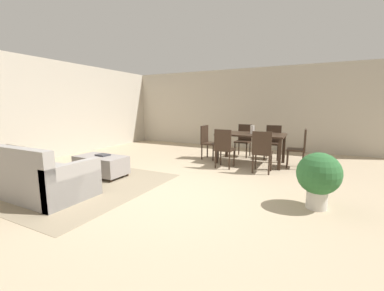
{
  "coord_description": "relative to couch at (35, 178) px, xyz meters",
  "views": [
    {
      "loc": [
        2.07,
        -3.46,
        1.45
      ],
      "look_at": [
        -0.42,
        1.5,
        0.55
      ],
      "focal_mm": 22.89,
      "sensor_mm": 36.0,
      "label": 1
    }
  ],
  "objects": [
    {
      "name": "ground_plane",
      "position": [
        1.98,
        1.16,
        -0.29
      ],
      "size": [
        10.8,
        10.8,
        0.0
      ],
      "primitive_type": "plane",
      "color": "tan"
    },
    {
      "name": "wall_back",
      "position": [
        1.98,
        6.16,
        1.06
      ],
      "size": [
        9.0,
        0.12,
        2.7
      ],
      "primitive_type": "cube",
      "color": "#BCB2A0",
      "rests_on": "ground_plane"
    },
    {
      "name": "wall_left",
      "position": [
        -2.52,
        1.66,
        1.06
      ],
      "size": [
        0.12,
        11.0,
        2.7
      ],
      "primitive_type": "cube",
      "color": "#BCB2A0",
      "rests_on": "ground_plane"
    },
    {
      "name": "area_rug",
      "position": [
        0.07,
        0.66,
        -0.28
      ],
      "size": [
        3.0,
        2.8,
        0.01
      ],
      "primitive_type": "cube",
      "color": "gray",
      "rests_on": "ground_plane"
    },
    {
      "name": "couch",
      "position": [
        0.0,
        0.0,
        0.0
      ],
      "size": [
        1.91,
        0.94,
        0.86
      ],
      "color": "gray",
      "rests_on": "ground_plane"
    },
    {
      "name": "ottoman_table",
      "position": [
        0.14,
        1.28,
        -0.05
      ],
      "size": [
        1.07,
        0.56,
        0.43
      ],
      "color": "gray",
      "rests_on": "ground_plane"
    },
    {
      "name": "dining_table",
      "position": [
        2.62,
        3.86,
        0.38
      ],
      "size": [
        1.64,
        0.94,
        0.76
      ],
      "color": "#332319",
      "rests_on": "ground_plane"
    },
    {
      "name": "dining_chair_near_left",
      "position": [
        2.19,
        3.06,
        0.23
      ],
      "size": [
        0.4,
        0.4,
        0.92
      ],
      "color": "#332319",
      "rests_on": "ground_plane"
    },
    {
      "name": "dining_chair_near_right",
      "position": [
        3.07,
        3.01,
        0.23
      ],
      "size": [
        0.41,
        0.41,
        0.92
      ],
      "color": "#332319",
      "rests_on": "ground_plane"
    },
    {
      "name": "dining_chair_far_left",
      "position": [
        2.24,
        4.66,
        0.23
      ],
      "size": [
        0.42,
        0.42,
        0.92
      ],
      "color": "#332319",
      "rests_on": "ground_plane"
    },
    {
      "name": "dining_chair_far_right",
      "position": [
        3.05,
        4.68,
        0.23
      ],
      "size": [
        0.4,
        0.4,
        0.92
      ],
      "color": "#332319",
      "rests_on": "ground_plane"
    },
    {
      "name": "dining_chair_head_east",
      "position": [
        3.78,
        3.88,
        0.23
      ],
      "size": [
        0.42,
        0.42,
        0.92
      ],
      "color": "#332319",
      "rests_on": "ground_plane"
    },
    {
      "name": "dining_chair_head_west",
      "position": [
        1.44,
        3.84,
        0.23
      ],
      "size": [
        0.42,
        0.42,
        0.92
      ],
      "color": "#332319",
      "rests_on": "ground_plane"
    },
    {
      "name": "vase_centerpiece",
      "position": [
        2.65,
        3.86,
        0.57
      ],
      "size": [
        0.1,
        0.1,
        0.21
      ],
      "primitive_type": "cylinder",
      "color": "silver",
      "rests_on": "dining_table"
    },
    {
      "name": "book_on_ottoman",
      "position": [
        0.16,
        1.32,
        0.15
      ],
      "size": [
        0.28,
        0.22,
        0.03
      ],
      "primitive_type": "cube",
      "rotation": [
        0.0,
        0.0,
        -0.09
      ],
      "color": "#333338",
      "rests_on": "ottoman_table"
    },
    {
      "name": "potted_plant",
      "position": [
        4.15,
        1.47,
        0.19
      ],
      "size": [
        0.6,
        0.6,
        0.81
      ],
      "color": "beige",
      "rests_on": "ground_plane"
    }
  ]
}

